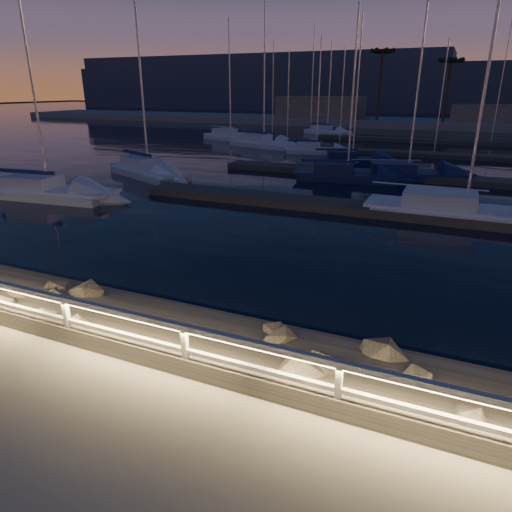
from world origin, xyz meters
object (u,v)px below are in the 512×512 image
at_px(sailboat_b, 46,190).
at_px(sailboat_j, 350,159).
at_px(sailboat_i, 230,136).
at_px(sailboat_a, 147,170).
at_px(sailboat_m, 326,131).
at_px(sailboat_g, 405,173).
at_px(sailboat_n, 262,142).
at_px(guard_rail, 139,327).
at_px(sailboat_f, 344,175).
at_px(sailboat_c, 459,210).
at_px(sailboat_e, 315,149).

xyz_separation_m(sailboat_b, sailboat_j, (12.91, 18.99, -0.06)).
relative_size(sailboat_i, sailboat_j, 1.19).
relative_size(sailboat_a, sailboat_m, 1.15).
distance_m(sailboat_g, sailboat_n, 20.68).
relative_size(guard_rail, sailboat_f, 3.69).
distance_m(sailboat_f, sailboat_j, 7.22).
bearing_deg(sailboat_f, sailboat_a, -172.40).
bearing_deg(sailboat_a, guard_rail, -28.90).
bearing_deg(sailboat_g, sailboat_c, -86.28).
height_order(sailboat_e, sailboat_m, sailboat_m).
height_order(sailboat_b, sailboat_f, sailboat_b).
bearing_deg(sailboat_f, sailboat_g, 19.28).
distance_m(guard_rail, sailboat_e, 36.71).
xyz_separation_m(sailboat_f, sailboat_m, (-10.02, 31.21, 0.01)).
xyz_separation_m(guard_rail, sailboat_j, (-2.80, 30.97, -0.98)).
height_order(sailboat_c, sailboat_g, sailboat_c).
bearing_deg(guard_rail, sailboat_e, 101.52).
height_order(sailboat_a, sailboat_i, sailboat_i).
height_order(guard_rail, sailboat_c, sailboat_c).
bearing_deg(sailboat_a, sailboat_c, 15.44).
distance_m(guard_rail, sailboat_f, 23.93).
bearing_deg(sailboat_b, sailboat_i, 91.90).
relative_size(sailboat_a, sailboat_c, 0.87).
relative_size(sailboat_b, sailboat_i, 1.03).
distance_m(guard_rail, sailboat_n, 41.33).
height_order(sailboat_e, sailboat_f, sailboat_f).
bearing_deg(sailboat_n, sailboat_i, 161.37).
xyz_separation_m(guard_rail, sailboat_c, (5.68, 16.53, -0.91)).
distance_m(sailboat_c, sailboat_e, 23.39).
distance_m(sailboat_j, sailboat_n, 13.69).
distance_m(sailboat_e, sailboat_n, 7.26).
relative_size(sailboat_f, sailboat_i, 0.90).
distance_m(sailboat_a, sailboat_n, 19.06).
distance_m(sailboat_g, sailboat_i, 28.30).
relative_size(guard_rail, sailboat_b, 3.21).
height_order(sailboat_g, sailboat_i, sailboat_g).
height_order(sailboat_b, sailboat_j, sailboat_b).
distance_m(sailboat_a, sailboat_e, 17.69).
xyz_separation_m(sailboat_c, sailboat_i, (-25.82, 26.86, 0.01)).
distance_m(sailboat_b, sailboat_i, 31.72).
bearing_deg(sailboat_j, sailboat_g, -66.75).
relative_size(sailboat_c, sailboat_i, 1.15).
bearing_deg(sailboat_c, sailboat_j, 120.32).
bearing_deg(guard_rail, sailboat_m, 101.87).
bearing_deg(sailboat_m, sailboat_f, -52.70).
bearing_deg(sailboat_e, sailboat_c, -68.78).
xyz_separation_m(sailboat_c, sailboat_g, (-3.60, 9.33, -0.04)).
bearing_deg(sailboat_c, sailboat_b, -168.11).
distance_m(sailboat_a, sailboat_g, 17.76).
xyz_separation_m(sailboat_c, sailboat_f, (-7.24, 7.33, -0.05)).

